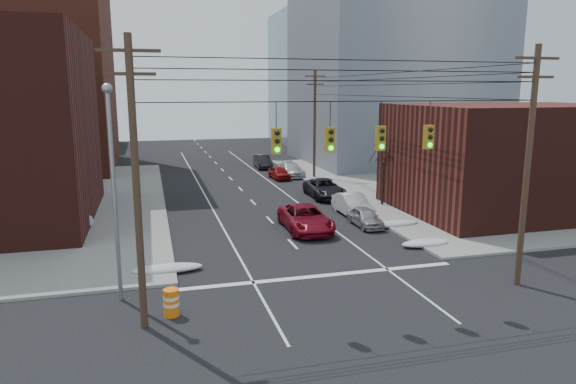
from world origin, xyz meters
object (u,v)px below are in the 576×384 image
lot_car_c (10,205)px  parked_car_c (325,188)px  lot_car_b (66,195)px  lot_car_d (3,209)px  parked_car_a (365,217)px  construction_barrel (171,302)px  parked_car_d (291,169)px  parked_car_b (353,205)px  parked_car_e (279,173)px  lot_car_a (57,220)px  red_pickup (306,218)px  parked_car_f (263,162)px

lot_car_c → parked_car_c: bearing=-105.2°
lot_car_b → lot_car_d: size_ratio=1.21×
parked_car_a → construction_barrel: 17.15m
parked_car_a → parked_car_d: parked_car_d is taller
parked_car_b → lot_car_d: 24.92m
parked_car_e → lot_car_d: bearing=-157.8°
lot_car_a → construction_barrel: size_ratio=3.68×
red_pickup → lot_car_a: bearing=168.4°
parked_car_b → lot_car_c: bearing=166.0°
parked_car_a → lot_car_b: (-20.50, 12.60, 0.14)m
parked_car_c → lot_car_b: (-20.98, 2.88, -0.00)m
parked_car_b → parked_car_f: (-1.38, 24.48, -0.02)m
parked_car_a → parked_car_e: 19.67m
parked_car_b → lot_car_b: 22.92m
lot_car_c → parked_car_e: bearing=-81.8°
parked_car_a → construction_barrel: bearing=-141.0°
parked_car_b → lot_car_d: parked_car_b is taller
parked_car_d → lot_car_a: lot_car_a is taller
parked_car_d → lot_car_c: 27.05m
parked_car_b → lot_car_c: lot_car_c is taller
parked_car_b → lot_car_c: (-24.14, 6.15, 0.11)m
red_pickup → parked_car_d: bearing=78.7°
parked_car_b → parked_car_e: bearing=95.1°
parked_car_b → parked_car_f: parked_car_b is taller
parked_car_c → lot_car_a: bearing=-161.4°
parked_car_a → parked_car_e: parked_car_e is taller
lot_car_a → lot_car_c: 6.86m
red_pickup → construction_barrel: size_ratio=5.18×
lot_car_a → lot_car_b: bearing=-19.4°
parked_car_f → lot_car_c: (-22.76, -18.33, 0.13)m
lot_car_a → lot_car_b: 8.95m
parked_car_e → lot_car_c: 25.03m
construction_barrel → parked_car_c: bearing=56.3°
construction_barrel → parked_car_a: bearing=39.4°
parked_car_f → lot_car_b: 24.56m
parked_car_c → parked_car_e: size_ratio=1.46×
red_pickup → lot_car_c: 21.64m
parked_car_e → lot_car_a: (-18.72, -15.96, 0.18)m
red_pickup → parked_car_e: 19.83m
red_pickup → parked_car_a: red_pickup is taller
parked_car_c → lot_car_d: parked_car_c is taller
parked_car_a → parked_car_b: size_ratio=0.78×
parked_car_f → lot_car_a: (-18.72, -23.87, 0.07)m
lot_car_b → construction_barrel: 24.58m
parked_car_f → parked_car_e: bearing=-87.4°
lot_car_d → parked_car_a: bearing=-111.2°
lot_car_d → construction_barrel: 22.05m
lot_car_a → parked_car_e: bearing=-73.8°
parked_car_f → lot_car_a: parked_car_f is taller
lot_car_b → parked_car_f: bearing=-77.1°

